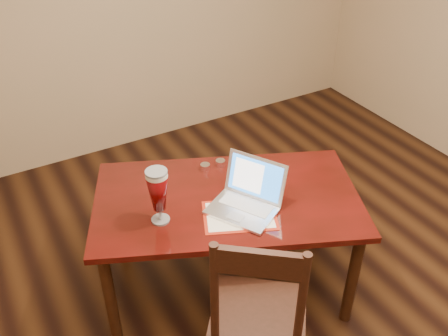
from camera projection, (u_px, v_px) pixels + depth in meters
ground at (307, 321)px, 3.04m from camera, size 5.00×5.00×0.00m
room_shell at (347, 41)px, 2.04m from camera, size 4.51×5.01×2.71m
dining_table at (225, 208)px, 2.91m from camera, size 1.75×1.40×1.04m
dining_chair at (258, 317)px, 2.43m from camera, size 0.64×0.64×1.10m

